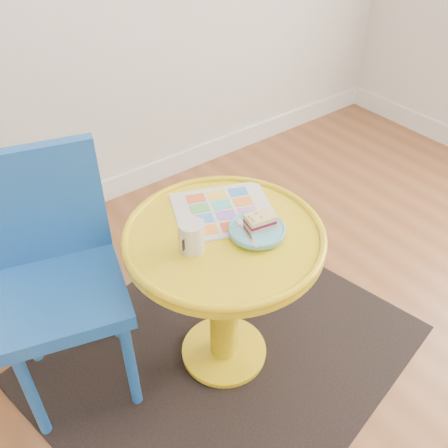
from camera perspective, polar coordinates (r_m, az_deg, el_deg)
rug at (r=1.97m, az=0.00°, el=-14.45°), size 1.49×1.33×0.01m
side_table at (r=1.65m, az=0.00°, el=-5.62°), size 0.63×0.63×0.60m
chair at (r=1.65m, az=-18.73°, el=-4.71°), size 0.48×0.48×0.87m
newspaper at (r=1.62m, az=-0.03°, el=1.53°), size 0.39×0.37×0.01m
mug at (r=1.45m, az=-3.68°, el=-1.32°), size 0.10×0.07×0.10m
plate at (r=1.53m, az=3.78°, el=-0.68°), size 0.17×0.17×0.02m
cake_slice at (r=1.52m, az=4.13°, el=0.41°), size 0.10×0.07×0.04m
fork at (r=1.50m, az=2.53°, el=-0.90°), size 0.05×0.14×0.00m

